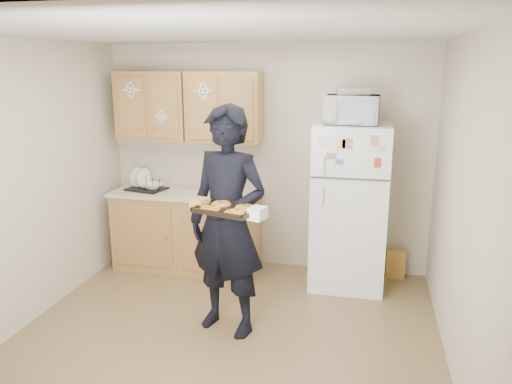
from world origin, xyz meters
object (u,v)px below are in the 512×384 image
Objects in this scene: person at (228,222)px; microwave at (352,110)px; refrigerator at (349,206)px; dish_rack at (146,183)px; baking_tray at (228,210)px.

microwave is at bearing 66.80° from person.
refrigerator is 4.18× the size of dish_rack.
dish_rack is at bearing 153.46° from person.
microwave reaches higher than person.
refrigerator is at bearing 75.78° from baking_tray.
baking_tray is (0.09, -0.29, 0.20)m from person.
person is 1.77m from dish_rack.
microwave reaches higher than refrigerator.
person is 3.82× the size of microwave.
dish_rack is at bearing 149.18° from baking_tray.
baking_tray is at bearing -56.91° from person.
microwave reaches higher than dish_rack.
baking_tray is 0.91× the size of microwave.
refrigerator reaches higher than baking_tray.
refrigerator is 3.65× the size of baking_tray.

